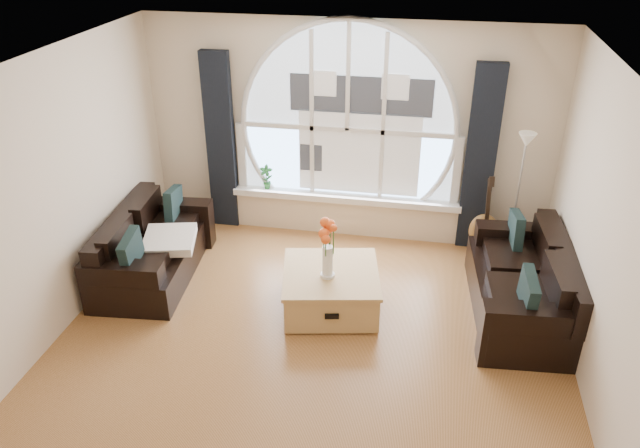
# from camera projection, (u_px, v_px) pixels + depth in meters

# --- Properties ---
(ground) EXTENTS (5.00, 5.50, 0.01)m
(ground) POSITION_uv_depth(u_px,v_px,m) (302.00, 367.00, 5.74)
(ground) COLOR brown
(ground) RESTS_ON ground
(ceiling) EXTENTS (5.00, 5.50, 0.01)m
(ceiling) POSITION_uv_depth(u_px,v_px,m) (297.00, 82.00, 4.46)
(ceiling) COLOR silver
(ceiling) RESTS_ON ground
(wall_back) EXTENTS (5.00, 0.01, 2.70)m
(wall_back) POSITION_uv_depth(u_px,v_px,m) (348.00, 132.00, 7.48)
(wall_back) COLOR beige
(wall_back) RESTS_ON ground
(wall_left) EXTENTS (0.01, 5.50, 2.70)m
(wall_left) POSITION_uv_depth(u_px,v_px,m) (29.00, 217.00, 5.50)
(wall_left) COLOR beige
(wall_left) RESTS_ON ground
(wall_right) EXTENTS (0.01, 5.50, 2.70)m
(wall_right) POSITION_uv_depth(u_px,v_px,m) (618.00, 272.00, 4.70)
(wall_right) COLOR beige
(wall_right) RESTS_ON ground
(attic_slope) EXTENTS (0.92, 5.50, 0.72)m
(attic_slope) POSITION_uv_depth(u_px,v_px,m) (606.00, 147.00, 4.27)
(attic_slope) COLOR silver
(attic_slope) RESTS_ON ground
(arched_window) EXTENTS (2.60, 0.06, 2.15)m
(arched_window) POSITION_uv_depth(u_px,v_px,m) (348.00, 111.00, 7.33)
(arched_window) COLOR silver
(arched_window) RESTS_ON wall_back
(window_sill) EXTENTS (2.90, 0.22, 0.08)m
(window_sill) POSITION_uv_depth(u_px,v_px,m) (345.00, 197.00, 7.79)
(window_sill) COLOR white
(window_sill) RESTS_ON wall_back
(window_frame) EXTENTS (2.76, 0.08, 2.15)m
(window_frame) POSITION_uv_depth(u_px,v_px,m) (347.00, 112.00, 7.30)
(window_frame) COLOR white
(window_frame) RESTS_ON wall_back
(neighbor_house) EXTENTS (1.70, 0.02, 1.50)m
(neighbor_house) POSITION_uv_depth(u_px,v_px,m) (360.00, 122.00, 7.35)
(neighbor_house) COLOR silver
(neighbor_house) RESTS_ON wall_back
(curtain_left) EXTENTS (0.35, 0.12, 2.30)m
(curtain_left) POSITION_uv_depth(u_px,v_px,m) (221.00, 142.00, 7.73)
(curtain_left) COLOR black
(curtain_left) RESTS_ON ground
(curtain_right) EXTENTS (0.35, 0.12, 2.30)m
(curtain_right) POSITION_uv_depth(u_px,v_px,m) (480.00, 160.00, 7.22)
(curtain_right) COLOR black
(curtain_right) RESTS_ON ground
(sofa_left) EXTENTS (1.01, 1.79, 0.77)m
(sofa_left) POSITION_uv_depth(u_px,v_px,m) (152.00, 244.00, 6.96)
(sofa_left) COLOR black
(sofa_left) RESTS_ON ground
(sofa_right) EXTENTS (1.05, 1.89, 0.81)m
(sofa_right) POSITION_uv_depth(u_px,v_px,m) (523.00, 281.00, 6.29)
(sofa_right) COLOR black
(sofa_right) RESTS_ON ground
(coffee_chest) EXTENTS (1.16, 1.16, 0.48)m
(coffee_chest) POSITION_uv_depth(u_px,v_px,m) (331.00, 288.00, 6.46)
(coffee_chest) COLOR tan
(coffee_chest) RESTS_ON ground
(throw_blanket) EXTENTS (0.66, 0.66, 0.10)m
(throw_blanket) POSITION_uv_depth(u_px,v_px,m) (170.00, 240.00, 6.85)
(throw_blanket) COLOR silver
(throw_blanket) RESTS_ON sofa_left
(vase_flowers) EXTENTS (0.24, 0.24, 0.70)m
(vase_flowers) POSITION_uv_depth(u_px,v_px,m) (328.00, 243.00, 6.12)
(vase_flowers) COLOR white
(vase_flowers) RESTS_ON coffee_chest
(floor_lamp) EXTENTS (0.24, 0.24, 1.60)m
(floor_lamp) POSITION_uv_depth(u_px,v_px,m) (517.00, 199.00, 7.10)
(floor_lamp) COLOR #B2B2B2
(floor_lamp) RESTS_ON ground
(guitar) EXTENTS (0.39, 0.29, 1.06)m
(guitar) POSITION_uv_depth(u_px,v_px,m) (486.00, 214.00, 7.35)
(guitar) COLOR olive
(guitar) RESTS_ON ground
(potted_plant) EXTENTS (0.18, 0.14, 0.32)m
(potted_plant) POSITION_uv_depth(u_px,v_px,m) (266.00, 177.00, 7.87)
(potted_plant) COLOR #1E6023
(potted_plant) RESTS_ON window_sill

